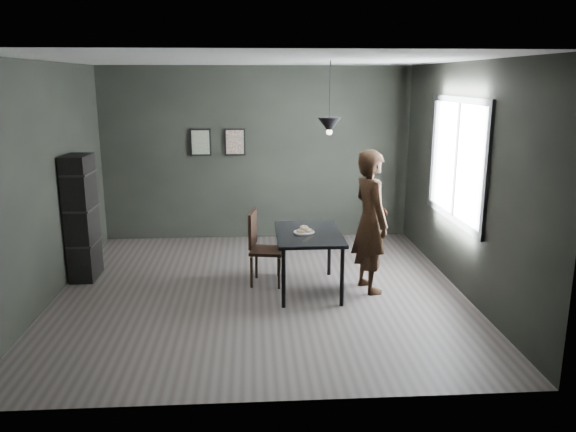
{
  "coord_description": "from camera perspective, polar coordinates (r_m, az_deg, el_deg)",
  "views": [
    {
      "loc": [
        -0.09,
        -6.63,
        2.59
      ],
      "look_at": [
        0.35,
        0.05,
        0.95
      ],
      "focal_mm": 35.0,
      "sensor_mm": 36.0,
      "label": 1
    }
  ],
  "objects": [
    {
      "name": "framed_print_right",
      "position": [
        9.16,
        -5.41,
        7.49
      ],
      "size": [
        0.34,
        0.04,
        0.44
      ],
      "color": "black",
      "rests_on": "ground"
    },
    {
      "name": "white_plate",
      "position": [
        6.88,
        1.65,
        -1.71
      ],
      "size": [
        0.23,
        0.23,
        0.01
      ],
      "primitive_type": "cylinder",
      "color": "silver",
      "rests_on": "cafe_table"
    },
    {
      "name": "wood_chair",
      "position": [
        7.21,
        -2.79,
        -2.76
      ],
      "size": [
        0.48,
        0.48,
        0.95
      ],
      "rotation": [
        0.0,
        0.0,
        -0.19
      ],
      "color": "black",
      "rests_on": "ground"
    },
    {
      "name": "donut_pile",
      "position": [
        6.87,
        1.66,
        -1.4
      ],
      "size": [
        0.2,
        0.16,
        0.08
      ],
      "rotation": [
        0.0,
        0.0,
        0.23
      ],
      "color": "#F7ECC0",
      "rests_on": "white_plate"
    },
    {
      "name": "window_assembly",
      "position": [
        7.36,
        16.72,
        5.45
      ],
      "size": [
        0.04,
        1.96,
        1.56
      ],
      "color": "white",
      "rests_on": "ground"
    },
    {
      "name": "ground",
      "position": [
        7.12,
        -2.81,
        -7.59
      ],
      "size": [
        5.0,
        5.0,
        0.0
      ],
      "primitive_type": "plane",
      "color": "#35302E",
      "rests_on": "ground"
    },
    {
      "name": "framed_print_left",
      "position": [
        9.19,
        -8.87,
        7.41
      ],
      "size": [
        0.34,
        0.04,
        0.44
      ],
      "color": "black",
      "rests_on": "ground"
    },
    {
      "name": "woman",
      "position": [
        6.97,
        8.39,
        -0.53
      ],
      "size": [
        0.57,
        0.73,
        1.77
      ],
      "primitive_type": "imported",
      "rotation": [
        0.0,
        0.0,
        1.82
      ],
      "color": "black",
      "rests_on": "ground"
    },
    {
      "name": "ceiling",
      "position": [
        6.64,
        -3.1,
        15.56
      ],
      "size": [
        5.0,
        5.0,
        0.02
      ],
      "color": "silver",
      "rests_on": "ground"
    },
    {
      "name": "pendant_lamp",
      "position": [
        6.82,
        4.22,
        9.19
      ],
      "size": [
        0.28,
        0.28,
        0.86
      ],
      "color": "black",
      "rests_on": "ground"
    },
    {
      "name": "cafe_table",
      "position": [
        6.94,
        2.09,
        -2.3
      ],
      "size": [
        0.8,
        1.2,
        0.75
      ],
      "color": "black",
      "rests_on": "ground"
    },
    {
      "name": "shelf_unit",
      "position": [
        7.82,
        -20.23,
        -0.16
      ],
      "size": [
        0.32,
        0.55,
        1.65
      ],
      "primitive_type": "cube",
      "rotation": [
        0.0,
        0.0,
        -0.01
      ],
      "color": "black",
      "rests_on": "ground"
    },
    {
      "name": "back_wall",
      "position": [
        9.21,
        -3.19,
        6.31
      ],
      "size": [
        5.0,
        0.1,
        2.8
      ],
      "primitive_type": "cube",
      "color": "black",
      "rests_on": "ground"
    }
  ]
}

